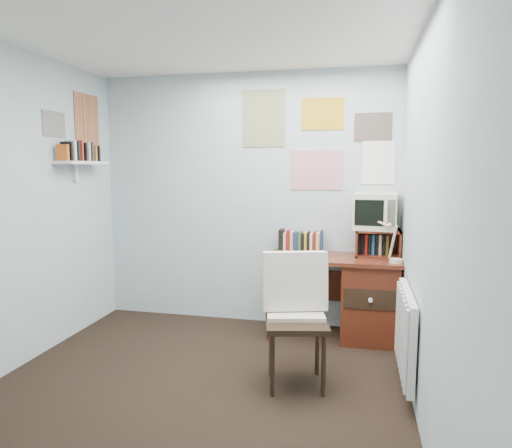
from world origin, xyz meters
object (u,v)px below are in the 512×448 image
Objects in this scene: desk at (363,296)px; wall_shelf at (82,163)px; desk_lamp at (397,238)px; tv_riser at (378,243)px; crt_tv at (376,210)px; radiator at (406,333)px; desk_chair at (296,323)px.

wall_shelf is at bearing -171.60° from desk.
desk_lamp is at bearing -28.06° from desk.
tv_riser is 2.83m from wall_shelf.
crt_tv is (0.09, 0.13, 0.79)m from desk.
desk_lamp is 0.96m from radiator.
desk_chair is 1.49m from crt_tv.
tv_riser is (0.60, 1.15, 0.42)m from desk_chair.
tv_riser is at bearing 50.15° from desk_chair.
desk is 1.94× the size of wall_shelf.
desk_lamp is at bearing 4.76° from wall_shelf.
crt_tv is 2.75m from wall_shelf.
crt_tv reaches higher than desk_chair.
radiator is (0.20, -1.06, -0.77)m from crt_tv.
radiator is at bearing -10.89° from wall_shelf.
desk_lamp reaches higher than desk.
desk_lamp is 0.68× the size of wall_shelf.
wall_shelf reaches higher than tv_riser.
desk is 0.80m from crt_tv.
wall_shelf is (-2.66, -0.51, 0.43)m from crt_tv.
desk_chair is at bearing -172.14° from radiator.
desk_lamp reaches higher than tv_riser.
desk is at bearing -119.43° from crt_tv.
desk_lamp is 1.06× the size of tv_riser.
tv_riser reaches higher than desk.
tv_riser is (0.12, 0.11, 0.48)m from desk.
desk is 0.64m from desk_lamp.
desk_lamp reaches higher than desk_chair.
crt_tv is (0.57, 1.17, 0.72)m from desk_chair.
crt_tv is 0.62× the size of wall_shelf.
desk is at bearing 52.87° from desk_chair.
desk_lamp is at bearing 91.46° from radiator.
tv_riser is at bearing 99.28° from radiator.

